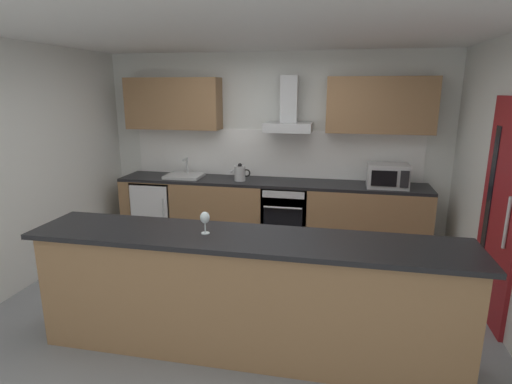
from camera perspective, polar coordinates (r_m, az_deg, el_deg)
The scene contains 16 objects.
ground at distance 4.32m, azimuth -2.27°, elevation -15.23°, with size 5.74×5.00×0.02m, color gray.
ceiling at distance 3.80m, azimuth -2.68°, elevation 21.74°, with size 5.74×5.00×0.02m, color white.
wall_back at distance 5.84m, azimuth 2.52°, elevation 6.17°, with size 5.74×0.12×2.60m, color silver.
wall_left at distance 5.02m, azimuth -30.47°, elevation 2.93°, with size 0.12×5.00×2.60m, color silver.
backsplash_tile at distance 5.78m, azimuth 2.39°, elevation 5.39°, with size 4.03×0.02×0.66m, color white.
counter_back at distance 5.65m, azimuth 1.80°, elevation -2.92°, with size 4.17×0.60×0.90m.
counter_island at distance 3.37m, azimuth -1.45°, elevation -14.16°, with size 3.44×0.64×1.01m.
upper_cabinets at distance 5.56m, azimuth 2.19°, elevation 12.09°, with size 4.11×0.32×0.70m.
side_door at distance 4.27m, azimuth 30.83°, elevation -2.55°, with size 0.08×0.85×2.05m.
oven at distance 5.59m, azimuth 4.17°, elevation -3.04°, with size 0.60×0.62×0.80m.
refrigerator at distance 6.12m, azimuth -13.47°, elevation -2.23°, with size 0.58×0.60×0.85m.
microwave at distance 5.41m, azimuth 17.84°, elevation 2.18°, with size 0.50×0.38×0.30m.
sink at distance 5.84m, azimuth -9.95°, elevation 2.28°, with size 0.50×0.40×0.26m.
kettle at distance 5.54m, azimuth -2.24°, elevation 2.65°, with size 0.29×0.15×0.24m.
range_hood at distance 5.48m, azimuth 4.60°, elevation 10.75°, with size 0.62×0.45×0.72m.
wine_glass at distance 3.21m, azimuth -7.12°, elevation -3.68°, with size 0.08×0.08×0.18m.
Camera 1 is at (0.93, -3.65, 2.10)m, focal length 28.74 mm.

